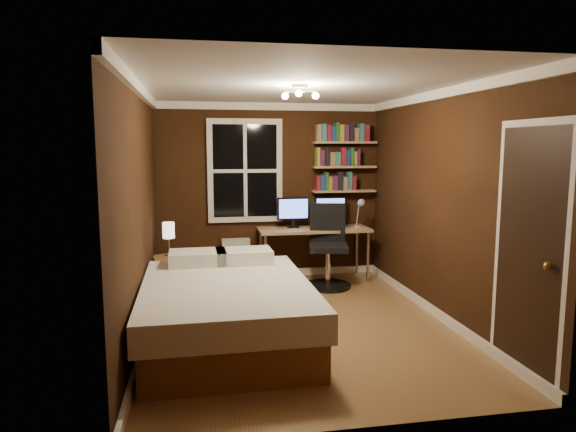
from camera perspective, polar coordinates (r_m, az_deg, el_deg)
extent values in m
plane|color=olive|center=(5.64, 1.04, -11.87)|extent=(4.20, 4.20, 0.00)
cube|color=black|center=(7.41, -2.10, 2.75)|extent=(3.20, 0.04, 2.50)
cube|color=black|center=(5.28, -16.22, 0.44)|extent=(0.04, 4.20, 2.50)
cube|color=black|center=(5.88, 16.57, 1.13)|extent=(0.04, 4.20, 2.50)
cube|color=white|center=(5.35, 1.11, 14.26)|extent=(3.20, 4.20, 0.02)
cube|color=white|center=(7.32, -4.80, 5.02)|extent=(1.06, 0.06, 1.46)
sphere|color=#C78C3F|center=(4.33, 26.89, -4.99)|extent=(0.06, 0.06, 0.06)
cube|color=tan|center=(7.52, 6.21, 2.79)|extent=(0.92, 0.22, 0.03)
cube|color=tan|center=(7.50, 6.25, 5.45)|extent=(0.92, 0.22, 0.03)
cube|color=tan|center=(7.50, 6.29, 8.12)|extent=(0.92, 0.22, 0.03)
cube|color=brown|center=(5.12, -6.80, -11.99)|extent=(1.52, 2.15, 0.34)
cube|color=white|center=(5.02, -6.86, -8.77)|extent=(1.61, 2.22, 0.26)
cube|color=white|center=(5.77, -10.01, -4.59)|extent=(0.62, 0.43, 0.15)
cube|color=white|center=(5.80, -4.92, -4.44)|extent=(0.62, 0.43, 0.15)
cube|color=brown|center=(6.75, -12.98, -6.50)|extent=(0.51, 0.51, 0.51)
cube|color=silver|center=(7.40, -5.78, -4.78)|extent=(0.39, 0.14, 0.59)
cube|color=tan|center=(7.28, 2.88, -1.50)|extent=(1.57, 0.59, 0.04)
cylinder|color=beige|center=(6.97, -2.50, -5.03)|extent=(0.04, 0.04, 0.71)
cylinder|color=beige|center=(7.30, 8.89, -4.53)|extent=(0.04, 0.04, 0.71)
cylinder|color=beige|center=(7.47, -3.03, -4.17)|extent=(0.04, 0.04, 0.71)
cylinder|color=beige|center=(7.78, 7.66, -3.75)|extent=(0.04, 0.04, 0.71)
cylinder|color=black|center=(7.02, 4.45, -7.72)|extent=(0.62, 0.62, 0.05)
cylinder|color=silver|center=(6.96, 4.47, -5.67)|extent=(0.07, 0.07, 0.47)
cube|color=black|center=(6.90, 4.49, -3.47)|extent=(0.59, 0.59, 0.08)
cube|color=black|center=(7.07, 4.42, -0.70)|extent=(0.48, 0.15, 0.53)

